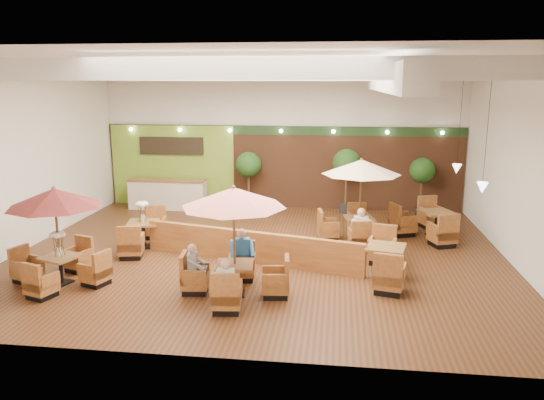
% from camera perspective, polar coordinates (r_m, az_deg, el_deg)
% --- Properties ---
extents(room, '(14.04, 14.00, 5.52)m').
position_cam_1_polar(room, '(15.94, 0.14, 8.06)').
color(room, '#381E0F').
rests_on(room, ground).
extents(service_counter, '(3.00, 0.75, 1.18)m').
position_cam_1_polar(service_counter, '(21.18, -11.15, 0.62)').
color(service_counter, beige).
rests_on(service_counter, ground).
extents(booth_divider, '(6.27, 1.80, 0.89)m').
position_cam_1_polar(booth_divider, '(14.67, -2.37, -5.05)').
color(booth_divider, brown).
rests_on(booth_divider, ground).
extents(table_0, '(2.54, 2.54, 2.46)m').
position_cam_1_polar(table_0, '(13.84, -22.20, -1.81)').
color(table_0, brown).
rests_on(table_0, ground).
extents(table_1, '(2.61, 2.61, 2.62)m').
position_cam_1_polar(table_1, '(12.14, -4.12, -2.26)').
color(table_1, brown).
rests_on(table_1, ground).
extents(table_2, '(2.54, 2.65, 2.63)m').
position_cam_1_polar(table_2, '(16.50, 9.32, 1.97)').
color(table_2, brown).
rests_on(table_2, ground).
extents(table_3, '(1.06, 2.78, 1.57)m').
position_cam_1_polar(table_3, '(16.42, -13.66, -3.28)').
color(table_3, brown).
rests_on(table_3, ground).
extents(table_4, '(1.12, 2.90, 1.04)m').
position_cam_1_polar(table_4, '(13.91, 12.09, -6.55)').
color(table_4, brown).
rests_on(table_4, ground).
extents(table_5, '(2.11, 3.01, 1.06)m').
position_cam_1_polar(table_5, '(17.84, 16.27, -2.52)').
color(table_5, brown).
rests_on(table_5, ground).
extents(topiary_0, '(0.98, 0.98, 2.28)m').
position_cam_1_polar(topiary_0, '(20.40, -2.53, 3.58)').
color(topiary_0, black).
rests_on(topiary_0, ground).
extents(topiary_1, '(1.05, 1.05, 2.44)m').
position_cam_1_polar(topiary_1, '(20.10, 8.04, 3.69)').
color(topiary_1, black).
rests_on(topiary_1, ground).
extents(topiary_2, '(0.93, 0.93, 2.16)m').
position_cam_1_polar(topiary_2, '(20.37, 15.85, 2.84)').
color(topiary_2, black).
rests_on(topiary_2, ground).
extents(diner_0, '(0.37, 0.29, 0.76)m').
position_cam_1_polar(diner_0, '(11.56, -4.96, -8.47)').
color(diner_0, white).
rests_on(diner_0, ground).
extents(diner_1, '(0.46, 0.41, 0.86)m').
position_cam_1_polar(diner_1, '(13.33, -3.25, -5.40)').
color(diner_1, '#245C9C').
rests_on(diner_1, ground).
extents(diner_2, '(0.33, 0.39, 0.74)m').
position_cam_1_polar(diner_2, '(12.66, -8.33, -6.71)').
color(diner_2, gray).
rests_on(diner_2, ground).
extents(diner_3, '(0.40, 0.32, 0.81)m').
position_cam_1_polar(diner_3, '(15.82, 9.52, -2.71)').
color(diner_3, '#245C9C').
rests_on(diner_3, ground).
extents(diner_4, '(0.41, 0.33, 0.84)m').
position_cam_1_polar(diner_4, '(15.82, 9.53, -2.67)').
color(diner_4, white).
rests_on(diner_4, ground).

